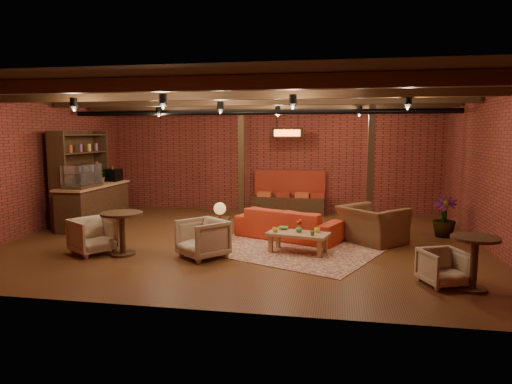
% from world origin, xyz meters
% --- Properties ---
extents(floor, '(10.00, 10.00, 0.00)m').
position_xyz_m(floor, '(0.00, 0.00, 0.00)').
color(floor, '#3B240E').
rests_on(floor, ground).
extents(ceiling, '(10.00, 8.00, 0.02)m').
position_xyz_m(ceiling, '(0.00, 0.00, 3.20)').
color(ceiling, black).
rests_on(ceiling, wall_back).
extents(wall_back, '(10.00, 0.02, 3.20)m').
position_xyz_m(wall_back, '(0.00, 4.00, 1.60)').
color(wall_back, maroon).
rests_on(wall_back, ground).
extents(wall_front, '(10.00, 0.02, 3.20)m').
position_xyz_m(wall_front, '(0.00, -4.00, 1.60)').
color(wall_front, maroon).
rests_on(wall_front, ground).
extents(wall_left, '(0.02, 8.00, 3.20)m').
position_xyz_m(wall_left, '(-5.00, 0.00, 1.60)').
color(wall_left, maroon).
rests_on(wall_left, ground).
extents(wall_right, '(0.02, 8.00, 3.20)m').
position_xyz_m(wall_right, '(5.00, 0.00, 1.60)').
color(wall_right, maroon).
rests_on(wall_right, ground).
extents(ceiling_beams, '(9.80, 6.40, 0.22)m').
position_xyz_m(ceiling_beams, '(0.00, 0.00, 3.08)').
color(ceiling_beams, black).
rests_on(ceiling_beams, ceiling).
extents(ceiling_pipe, '(9.60, 0.12, 0.12)m').
position_xyz_m(ceiling_pipe, '(0.00, 1.60, 2.85)').
color(ceiling_pipe, black).
rests_on(ceiling_pipe, ceiling).
extents(post_left, '(0.16, 0.16, 3.20)m').
position_xyz_m(post_left, '(-0.60, 2.60, 1.60)').
color(post_left, black).
rests_on(post_left, ground).
extents(post_right, '(0.16, 0.16, 3.20)m').
position_xyz_m(post_right, '(2.80, 2.00, 1.60)').
color(post_right, black).
rests_on(post_right, ground).
extents(service_counter, '(0.80, 2.50, 1.60)m').
position_xyz_m(service_counter, '(-4.10, 1.00, 0.80)').
color(service_counter, black).
rests_on(service_counter, ground).
extents(plant_counter, '(0.35, 0.39, 0.30)m').
position_xyz_m(plant_counter, '(-4.00, 1.20, 1.22)').
color(plant_counter, '#337F33').
rests_on(plant_counter, service_counter).
extents(shelving_hutch, '(0.52, 2.00, 2.40)m').
position_xyz_m(shelving_hutch, '(-4.50, 1.10, 1.20)').
color(shelving_hutch, black).
rests_on(shelving_hutch, ground).
extents(banquette, '(2.10, 0.70, 1.00)m').
position_xyz_m(banquette, '(0.60, 3.55, 0.50)').
color(banquette, maroon).
rests_on(banquette, ground).
extents(service_sign, '(0.86, 0.06, 0.30)m').
position_xyz_m(service_sign, '(0.60, 3.10, 2.35)').
color(service_sign, '#FA5919').
rests_on(service_sign, ceiling).
extents(ceiling_spotlights, '(6.40, 4.40, 0.28)m').
position_xyz_m(ceiling_spotlights, '(0.00, 0.00, 2.86)').
color(ceiling_spotlights, black).
rests_on(ceiling_spotlights, ceiling).
extents(rug, '(4.20, 3.79, 0.01)m').
position_xyz_m(rug, '(1.04, -0.54, 0.01)').
color(rug, maroon).
rests_on(rug, floor).
extents(sofa, '(2.51, 1.73, 0.68)m').
position_xyz_m(sofa, '(0.95, 0.34, 0.34)').
color(sofa, '#AE2E18').
rests_on(sofa, floor).
extents(coffee_table, '(1.29, 0.84, 0.66)m').
position_xyz_m(coffee_table, '(1.25, -0.83, 0.36)').
color(coffee_table, olive).
rests_on(coffee_table, floor).
extents(side_table_lamp, '(0.42, 0.42, 0.84)m').
position_xyz_m(side_table_lamp, '(-0.51, -0.07, 0.64)').
color(side_table_lamp, black).
rests_on(side_table_lamp, floor).
extents(round_table_left, '(0.80, 0.80, 0.83)m').
position_xyz_m(round_table_left, '(-2.06, -1.59, 0.56)').
color(round_table_left, black).
rests_on(round_table_left, floor).
extents(armchair_a, '(1.01, 1.02, 0.77)m').
position_xyz_m(armchair_a, '(-2.68, -1.57, 0.39)').
color(armchair_a, beige).
rests_on(armchair_a, floor).
extents(armchair_b, '(1.07, 1.06, 0.80)m').
position_xyz_m(armchair_b, '(-0.48, -1.50, 0.40)').
color(armchair_b, beige).
rests_on(armchair_b, floor).
extents(armchair_right, '(1.42, 1.42, 1.06)m').
position_xyz_m(armchair_right, '(2.75, 0.24, 0.53)').
color(armchair_right, brown).
rests_on(armchair_right, floor).
extents(side_table_book, '(0.49, 0.49, 0.49)m').
position_xyz_m(side_table_book, '(3.18, 0.43, 0.44)').
color(side_table_book, black).
rests_on(side_table_book, floor).
extents(round_table_right, '(0.70, 0.70, 0.82)m').
position_xyz_m(round_table_right, '(4.03, -2.53, 0.55)').
color(round_table_right, black).
rests_on(round_table_right, floor).
extents(armchair_far, '(0.77, 0.75, 0.62)m').
position_xyz_m(armchair_far, '(3.64, -2.38, 0.31)').
color(armchair_far, beige).
rests_on(armchair_far, floor).
extents(plant_tall, '(1.97, 1.97, 2.73)m').
position_xyz_m(plant_tall, '(4.40, 1.15, 1.36)').
color(plant_tall, '#4C7F4C').
rests_on(plant_tall, floor).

